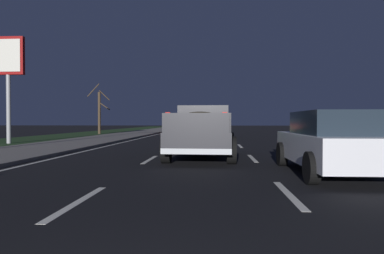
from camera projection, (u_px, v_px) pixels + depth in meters
ground at (209, 137)px, 28.14m from camera, size 144.00×144.00×0.00m
sidewalk_shoulder at (120, 136)px, 28.63m from camera, size 108.00×4.00×0.12m
grass_verge at (62, 136)px, 28.97m from camera, size 108.00×6.00×0.01m
lane_markings at (177, 135)px, 31.93m from camera, size 108.94×7.04×0.01m
pickup_truck at (203, 130)px, 12.32m from camera, size 5.48×2.39×1.87m
sedan_green at (210, 128)px, 26.16m from camera, size 4.44×2.09×1.54m
sedan_white at (332, 142)px, 8.39m from camera, size 4.41×2.04×1.54m
sedan_red at (177, 126)px, 36.56m from camera, size 4.43×2.07×1.54m
gas_price_sign at (8, 64)px, 19.87m from camera, size 0.27×1.90×6.18m
bare_tree_far at (99, 111)px, 34.80m from camera, size 0.83×2.28×5.12m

